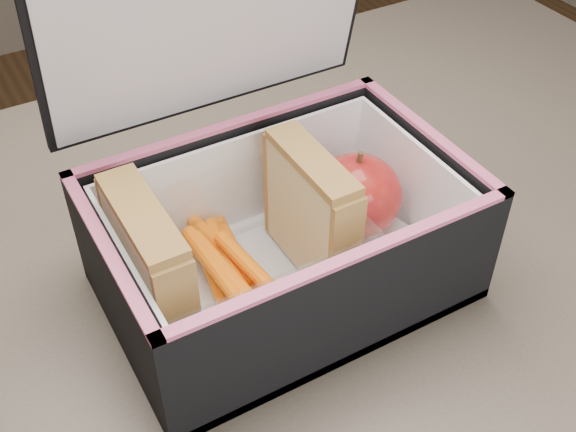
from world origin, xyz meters
TOP-DOWN VIEW (x-y plane):
  - kitchen_table at (0.00, 0.00)m, footprint 1.20×0.80m
  - lunch_bag at (0.03, 0.02)m, footprint 0.28×0.22m
  - plastic_tub at (-0.01, 0.02)m, footprint 0.18×0.13m
  - sandwich_left at (-0.07, 0.02)m, footprint 0.03×0.10m
  - sandwich_right at (0.06, 0.02)m, footprint 0.03×0.10m
  - carrot_sticks at (-0.01, 0.02)m, footprint 0.06×0.15m
  - paper_napkin at (0.11, 0.03)m, footprint 0.10×0.10m
  - red_apple at (0.11, 0.03)m, footprint 0.08×0.08m

SIDE VIEW (x-z plane):
  - kitchen_table at x=0.00m, z-range 0.28..1.03m
  - paper_napkin at x=0.11m, z-range 0.76..0.77m
  - carrot_sticks at x=-0.01m, z-range 0.77..0.80m
  - plastic_tub at x=-0.01m, z-range 0.76..0.84m
  - red_apple at x=0.11m, z-range 0.77..0.85m
  - lunch_bag at x=0.03m, z-range 0.67..0.95m
  - sandwich_right at x=0.06m, z-range 0.77..0.87m
  - sandwich_left at x=-0.07m, z-range 0.77..0.88m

